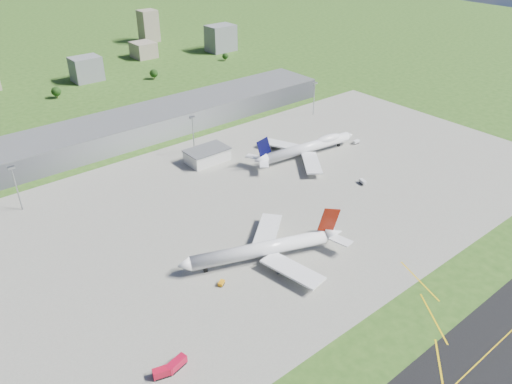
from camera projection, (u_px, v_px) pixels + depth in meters
ground at (155, 141)px, 346.14m from camera, size 1400.00×1400.00×0.00m
apron at (269, 198)px, 277.93m from camera, size 360.00×190.00×0.08m
terminal at (143, 124)px, 352.43m from camera, size 300.00×42.00×15.00m
ops_building at (207, 156)px, 316.14m from camera, size 26.00×16.00×8.00m
mast_west at (15, 181)px, 258.91m from camera, size 3.50×2.00×25.90m
mast_center at (193, 128)px, 319.34m from camera, size 3.50×2.00×25.90m
mast_east at (314, 93)px, 379.77m from camera, size 3.50×2.00×25.90m
airliner_red_twin at (266, 249)px, 227.45m from camera, size 76.42×57.94×21.77m
airliner_blue_quad at (308, 147)px, 322.76m from camera, size 79.51×61.96×20.77m
fire_truck at (177, 364)px, 175.35m from camera, size 8.40×4.68×3.52m
crash_tender at (162, 373)px, 172.27m from camera, size 7.22×4.71×3.46m
tug_yellow at (221, 283)px, 214.16m from camera, size 3.98×3.49×1.73m
van_white_near at (363, 182)px, 291.70m from camera, size 3.37×5.31×2.52m
van_white_far at (356, 142)px, 341.08m from camera, size 4.79×2.40×2.46m
bldg_c at (86, 69)px, 458.79m from camera, size 26.00×20.00×22.00m
bldg_ce at (144, 50)px, 531.03m from camera, size 22.00×24.00×16.00m
bldg_e at (221, 38)px, 551.89m from camera, size 30.00×22.00×28.00m
bldg_tall_e at (148, 26)px, 588.20m from camera, size 20.00×18.00×36.00m
tree_c at (56, 91)px, 419.30m from camera, size 8.10×8.10×9.90m
tree_e at (154, 73)px, 465.56m from camera, size 7.65×7.65×9.35m
tree_far_e at (225, 56)px, 522.19m from camera, size 6.30×6.30×7.70m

